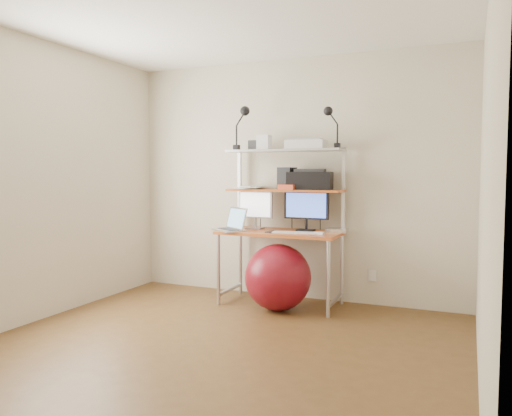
{
  "coord_description": "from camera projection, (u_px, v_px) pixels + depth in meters",
  "views": [
    {
      "loc": [
        1.72,
        -3.17,
        1.31
      ],
      "look_at": [
        -0.14,
        1.15,
        0.98
      ],
      "focal_mm": 35.0,
      "sensor_mm": 36.0,
      "label": 1
    }
  ],
  "objects": [
    {
      "name": "room",
      "position": [
        211.0,
        182.0,
        3.59
      ],
      "size": [
        3.6,
        3.6,
        3.6
      ],
      "color": "brown",
      "rests_on": "ground"
    },
    {
      "name": "computer_desk",
      "position": [
        283.0,
        209.0,
        4.99
      ],
      "size": [
        1.2,
        0.6,
        1.57
      ],
      "color": "#C85427",
      "rests_on": "ground"
    },
    {
      "name": "wall_outlet",
      "position": [
        373.0,
        275.0,
        4.96
      ],
      "size": [
        0.08,
        0.01,
        0.12
      ],
      "primitive_type": "cube",
      "color": "silver",
      "rests_on": "room"
    },
    {
      "name": "monitor_silver",
      "position": [
        256.0,
        207.0,
        5.14
      ],
      "size": [
        0.38,
        0.14,
        0.42
      ],
      "rotation": [
        0.0,
        0.0,
        -0.04
      ],
      "color": "#B6B5BA",
      "rests_on": "desktop"
    },
    {
      "name": "monitor_black",
      "position": [
        306.0,
        208.0,
        4.95
      ],
      "size": [
        0.46,
        0.13,
        0.46
      ],
      "rotation": [
        0.0,
        0.0,
        -0.03
      ],
      "color": "black",
      "rests_on": "desktop"
    },
    {
      "name": "laptop",
      "position": [
        233.0,
        226.0,
        4.99
      ],
      "size": [
        0.42,
        0.4,
        0.29
      ],
      "rotation": [
        0.0,
        0.0,
        -0.61
      ],
      "color": "silver",
      "rests_on": "desktop"
    },
    {
      "name": "keyboard",
      "position": [
        294.0,
        233.0,
        4.77
      ],
      "size": [
        0.43,
        0.18,
        0.01
      ],
      "primitive_type": "cube",
      "rotation": [
        0.0,
        0.0,
        0.15
      ],
      "color": "silver",
      "rests_on": "desktop"
    },
    {
      "name": "mouse",
      "position": [
        320.0,
        233.0,
        4.67
      ],
      "size": [
        0.09,
        0.06,
        0.02
      ],
      "primitive_type": "cube",
      "rotation": [
        0.0,
        0.0,
        -0.17
      ],
      "color": "silver",
      "rests_on": "desktop"
    },
    {
      "name": "mac_mini",
      "position": [
        337.0,
        230.0,
        4.86
      ],
      "size": [
        0.21,
        0.21,
        0.04
      ],
      "primitive_type": "cube",
      "rotation": [
        0.0,
        0.0,
        0.07
      ],
      "color": "silver",
      "rests_on": "desktop"
    },
    {
      "name": "phone",
      "position": [
        272.0,
        232.0,
        4.84
      ],
      "size": [
        0.1,
        0.15,
        0.01
      ],
      "primitive_type": "cube",
      "rotation": [
        0.0,
        0.0,
        -0.23
      ],
      "color": "black",
      "rests_on": "desktop"
    },
    {
      "name": "printer",
      "position": [
        310.0,
        180.0,
        4.94
      ],
      "size": [
        0.46,
        0.35,
        0.2
      ],
      "rotation": [
        0.0,
        0.0,
        0.14
      ],
      "color": "black",
      "rests_on": "mid_shelf"
    },
    {
      "name": "nas_cube",
      "position": [
        287.0,
        178.0,
        5.05
      ],
      "size": [
        0.18,
        0.18,
        0.22
      ],
      "primitive_type": "cube",
      "rotation": [
        0.0,
        0.0,
        -0.19
      ],
      "color": "black",
      "rests_on": "mid_shelf"
    },
    {
      "name": "red_box",
      "position": [
        288.0,
        187.0,
        4.91
      ],
      "size": [
        0.2,
        0.16,
        0.05
      ],
      "primitive_type": "cube",
      "rotation": [
        0.0,
        0.0,
        -0.23
      ],
      "color": "#AF381C",
      "rests_on": "mid_shelf"
    },
    {
      "name": "scanner",
      "position": [
        306.0,
        144.0,
        4.9
      ],
      "size": [
        0.4,
        0.27,
        0.1
      ],
      "rotation": [
        0.0,
        0.0,
        0.08
      ],
      "color": "silver",
      "rests_on": "top_shelf"
    },
    {
      "name": "box_white",
      "position": [
        264.0,
        143.0,
        5.1
      ],
      "size": [
        0.13,
        0.11,
        0.15
      ],
      "primitive_type": "cube",
      "rotation": [
        0.0,
        0.0,
        0.0
      ],
      "color": "silver",
      "rests_on": "top_shelf"
    },
    {
      "name": "box_grey",
      "position": [
        255.0,
        145.0,
        5.18
      ],
      "size": [
        0.11,
        0.11,
        0.1
      ],
      "primitive_type": "cube",
      "rotation": [
        0.0,
        0.0,
        -0.03
      ],
      "color": "#2A2A2C",
      "rests_on": "top_shelf"
    },
    {
      "name": "clip_lamp_left",
      "position": [
        243.0,
        118.0,
        5.11
      ],
      "size": [
        0.18,
        0.1,
        0.45
      ],
      "color": "black",
      "rests_on": "top_shelf"
    },
    {
      "name": "clip_lamp_right",
      "position": [
        330.0,
        118.0,
        4.77
      ],
      "size": [
        0.16,
        0.09,
        0.4
      ],
      "color": "black",
      "rests_on": "top_shelf"
    },
    {
      "name": "exercise_ball",
      "position": [
        278.0,
        277.0,
        4.77
      ],
      "size": [
        0.64,
        0.64,
        0.64
      ],
      "primitive_type": "sphere",
      "color": "maroon",
      "rests_on": "floor"
    },
    {
      "name": "paper_stack",
      "position": [
        252.0,
        187.0,
        5.19
      ],
      "size": [
        0.33,
        0.44,
        0.03
      ],
      "color": "white",
      "rests_on": "mid_shelf"
    }
  ]
}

